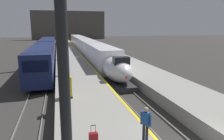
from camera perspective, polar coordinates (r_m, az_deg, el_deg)
platform_left at (r=33.25m, az=-10.77°, el=1.45°), size 4.80×110.00×1.05m
platform_right at (r=34.70m, az=2.70°, el=2.06°), size 4.80×110.00×1.05m
platform_left_safety_stripe at (r=33.38m, az=-6.90°, el=2.53°), size 0.20×107.80×0.01m
rail_main_left at (r=36.37m, az=-5.85°, el=1.72°), size 0.08×110.00×0.12m
rail_main_right at (r=36.62m, az=-3.52°, el=1.82°), size 0.08×110.00×0.12m
rail_secondary_left at (r=36.08m, az=-18.66°, el=1.08°), size 0.08×110.00×0.12m
rail_secondary_right at (r=36.00m, az=-16.29°, el=1.20°), size 0.08×110.00×0.12m
highspeed_train_main at (r=46.25m, az=-6.90°, el=6.18°), size 2.92×56.44×3.60m
regional_train_adjacent at (r=38.25m, az=-17.49°, el=4.86°), size 2.85×36.60×3.80m
station_column_near at (r=7.98m, az=-13.34°, el=15.94°), size 4.00×0.68×9.64m
station_column_mid at (r=23.10m, az=-14.42°, el=13.11°), size 4.00×0.68×10.03m
station_column_far at (r=35.07m, az=-14.55°, el=12.76°), size 4.00×0.68×10.36m
passenger_near_edge at (r=9.99m, az=9.09°, el=-13.66°), size 0.39×0.49×1.69m
rolling_suitcase at (r=9.94m, az=-5.06°, el=-18.13°), size 0.40×0.22×0.98m
ticket_machine_yellow at (r=16.13m, az=-12.09°, el=-4.81°), size 0.76×0.62×1.60m
terminus_back_wall at (r=110.10m, az=-11.55°, el=11.77°), size 36.00×2.00×14.00m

